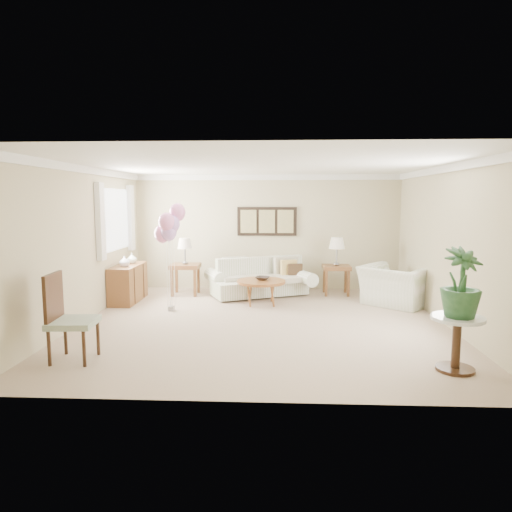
% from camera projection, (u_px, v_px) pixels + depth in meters
% --- Properties ---
extents(ground_plane, '(6.00, 6.00, 0.00)m').
position_uv_depth(ground_plane, '(262.00, 323.00, 7.60)').
color(ground_plane, tan).
extents(room_shell, '(6.04, 6.04, 2.60)m').
position_uv_depth(room_shell, '(256.00, 225.00, 7.50)').
color(room_shell, '#BAAF8D').
rests_on(room_shell, ground).
extents(wall_art_triptych, '(1.35, 0.06, 0.65)m').
position_uv_depth(wall_art_triptych, '(267.00, 221.00, 10.35)').
color(wall_art_triptych, black).
rests_on(wall_art_triptych, ground).
extents(sofa, '(2.47, 1.56, 0.80)m').
position_uv_depth(sofa, '(260.00, 281.00, 9.75)').
color(sofa, white).
rests_on(sofa, ground).
extents(end_table_left, '(0.61, 0.56, 0.67)m').
position_uv_depth(end_table_left, '(185.00, 269.00, 9.80)').
color(end_table_left, brown).
rests_on(end_table_left, ground).
extents(end_table_right, '(0.58, 0.53, 0.64)m').
position_uv_depth(end_table_right, '(336.00, 270.00, 9.82)').
color(end_table_right, brown).
rests_on(end_table_right, ground).
extents(lamp_left, '(0.32, 0.32, 0.56)m').
position_uv_depth(lamp_left, '(185.00, 244.00, 9.74)').
color(lamp_left, gray).
rests_on(lamp_left, end_table_left).
extents(lamp_right, '(0.34, 0.34, 0.60)m').
position_uv_depth(lamp_right, '(337.00, 244.00, 9.75)').
color(lamp_right, gray).
rests_on(lamp_right, end_table_right).
extents(coffee_table, '(0.95, 0.95, 0.48)m').
position_uv_depth(coffee_table, '(261.00, 282.00, 8.89)').
color(coffee_table, brown).
rests_on(coffee_table, ground).
extents(decor_bowl, '(0.35, 0.35, 0.07)m').
position_uv_depth(decor_bowl, '(263.00, 278.00, 8.92)').
color(decor_bowl, black).
rests_on(decor_bowl, coffee_table).
extents(armchair, '(1.57, 1.55, 0.77)m').
position_uv_depth(armchair, '(395.00, 286.00, 8.83)').
color(armchair, white).
rests_on(armchair, ground).
extents(side_table, '(0.62, 0.62, 0.67)m').
position_uv_depth(side_table, '(457.00, 330.00, 5.42)').
color(side_table, silver).
rests_on(side_table, ground).
extents(potted_plant, '(0.60, 0.60, 0.83)m').
position_uv_depth(potted_plant, '(461.00, 283.00, 5.32)').
color(potted_plant, '#1C4322').
rests_on(potted_plant, side_table).
extents(accent_chair, '(0.59, 0.59, 1.13)m').
position_uv_depth(accent_chair, '(67.00, 315.00, 5.77)').
color(accent_chair, '#93A38B').
rests_on(accent_chair, ground).
extents(credenza, '(0.46, 1.20, 0.74)m').
position_uv_depth(credenza, '(128.00, 283.00, 9.18)').
color(credenza, brown).
rests_on(credenza, ground).
extents(vase_white, '(0.24, 0.24, 0.21)m').
position_uv_depth(vase_white, '(124.00, 261.00, 8.89)').
color(vase_white, silver).
rests_on(vase_white, credenza).
extents(vase_sage, '(0.26, 0.26, 0.21)m').
position_uv_depth(vase_sage, '(132.00, 258.00, 9.34)').
color(vase_sage, '#B7C2B1').
rests_on(vase_sage, credenza).
extents(balloon_cluster, '(0.56, 0.62, 1.98)m').
position_uv_depth(balloon_cluster, '(169.00, 225.00, 8.21)').
color(balloon_cluster, gray).
rests_on(balloon_cluster, ground).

